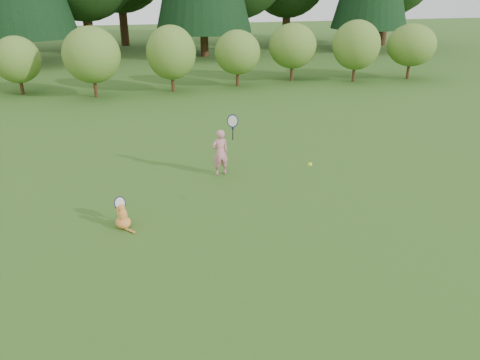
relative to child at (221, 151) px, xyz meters
name	(u,v)px	position (x,y,z in m)	size (l,w,h in m)	color
ground	(241,231)	(-0.27, -2.89, -0.59)	(100.00, 100.00, 0.00)	#1F5217
shrub_row	(161,58)	(-0.27, 10.11, 0.81)	(28.00, 3.00, 2.80)	#506F22
child	(221,151)	(0.00, 0.00, 0.00)	(0.64, 0.36, 1.68)	#D6808D
cat	(123,215)	(-2.39, -2.13, -0.34)	(0.41, 0.69, 0.66)	orange
tennis_ball	(310,164)	(1.06, -2.85, 0.61)	(0.08, 0.08, 0.08)	#CEE11A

